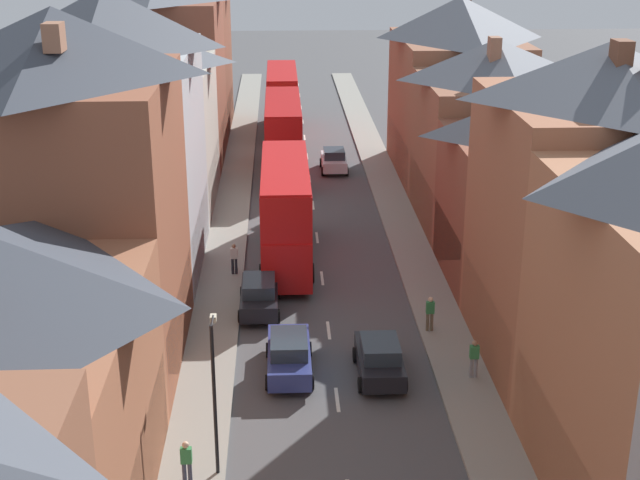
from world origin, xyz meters
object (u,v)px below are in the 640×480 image
Objects in this scene: double_decker_bus_far_approaching at (282,100)px; car_parked_right_a at (380,358)px; pedestrian_mid_right at (474,357)px; pedestrian_mid_left at (186,461)px; street_lamp at (214,387)px; pedestrian_far_right at (234,257)px; car_parked_left_a at (289,354)px; double_decker_bus_lead at (285,211)px; double_decker_bus_mid_street at (283,136)px; pedestrian_far_left at (430,312)px; car_near_silver at (259,294)px; car_mid_black at (334,160)px.

car_parked_right_a is (3.61, -41.85, -2.00)m from double_decker_bus_far_approaching.
pedestrian_mid_right is (3.68, -0.47, 0.22)m from car_parked_right_a.
pedestrian_mid_left is 2.52m from street_lamp.
car_parked_right_a is 12.44m from pedestrian_far_right.
double_decker_bus_lead is at bearing 90.04° from car_parked_left_a.
double_decker_bus_lead reaches higher than car_parked_right_a.
double_decker_bus_mid_street is 1.96× the size of street_lamp.
double_decker_bus_mid_street is at bearing 86.08° from street_lamp.
double_decker_bus_far_approaching is 49.08m from pedestrian_mid_left.
pedestrian_far_right is at bearing -98.10° from double_decker_bus_mid_street.
pedestrian_far_left is at bearing 48.46° from pedestrian_mid_left.
double_decker_bus_mid_street is 30.73m from pedestrian_mid_right.
pedestrian_mid_right is (8.58, -6.95, 0.20)m from car_near_silver.
car_parked_left_a is at bearing 172.66° from pedestrian_mid_right.
double_decker_bus_far_approaching reaches higher than car_parked_right_a.
street_lamp reaches higher than car_near_silver.
car_near_silver is 4.49m from pedestrian_far_right.
double_decker_bus_mid_street reaches higher than car_mid_black.
pedestrian_far_right is (-2.64, -2.00, -1.78)m from double_decker_bus_lead.
street_lamp reaches higher than double_decker_bus_lead.
pedestrian_mid_left is (-6.98, -37.14, 0.21)m from car_mid_black.
pedestrian_mid_right is at bearing -75.98° from pedestrian_far_left.
car_mid_black is at bearing 95.70° from pedestrian_far_left.
car_parked_right_a is 30.07m from car_mid_black.
double_decker_bus_mid_street is 1.00× the size of double_decker_bus_far_approaching.
double_decker_bus_mid_street is 26.37m from pedestrian_far_left.
pedestrian_mid_right is (7.29, -42.33, -1.78)m from double_decker_bus_far_approaching.
pedestrian_far_left reaches higher than car_parked_left_a.
pedestrian_far_right is at bearing 141.81° from pedestrian_far_left.
pedestrian_far_right is at bearing 104.46° from car_parked_left_a.
double_decker_bus_lead is 6.71× the size of pedestrian_mid_right.
car_parked_right_a is at bearing -90.00° from car_mid_black.
pedestrian_far_left is (9.60, 10.84, 0.00)m from pedestrian_mid_left.
street_lamp is at bearing -93.92° from double_decker_bus_mid_street.
pedestrian_far_left is (7.53, -2.71, 0.20)m from car_near_silver.
double_decker_bus_far_approaching is 48.21m from street_lamp.
pedestrian_mid_left is at bearing -92.33° from pedestrian_far_right.
pedestrian_far_right is 0.29× the size of street_lamp.
double_decker_bus_mid_street reaches higher than car_near_silver.
double_decker_bus_mid_street is 6.71× the size of pedestrian_far_left.
double_decker_bus_mid_street is 36.60m from pedestrian_mid_left.
street_lamp is (0.20, -17.04, 2.21)m from pedestrian_far_right.
car_parked_left_a is (0.01, -12.29, -1.97)m from double_decker_bus_lead.
pedestrian_mid_left is at bearing -114.13° from car_parked_left_a.
double_decker_bus_far_approaching is at bearing 86.06° from pedestrian_mid_left.
car_near_silver is (-1.29, -6.28, -1.98)m from double_decker_bus_lead.
double_decker_bus_far_approaching is 31.27m from pedestrian_far_right.
pedestrian_far_right is at bearing -94.86° from double_decker_bus_far_approaching.
car_mid_black is (3.61, -11.79, -1.99)m from double_decker_bus_far_approaching.
car_mid_black is 2.37× the size of pedestrian_far_left.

